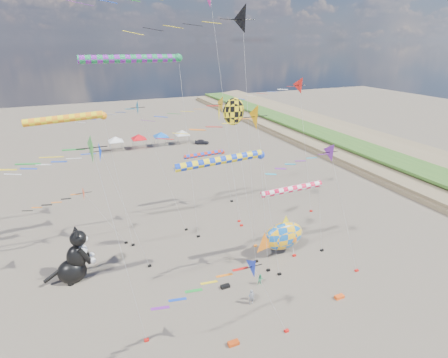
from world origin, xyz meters
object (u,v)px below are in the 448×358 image
cat_inflatable (73,255)px  parked_car (202,142)px  child_blue (251,295)px  fish_inflatable (283,236)px  child_green (260,280)px  person_adult (252,297)px

cat_inflatable → parked_car: 50.84m
cat_inflatable → child_blue: size_ratio=5.08×
fish_inflatable → parked_car: size_ratio=2.06×
cat_inflatable → fish_inflatable: (21.66, -4.21, -0.54)m
parked_car → cat_inflatable: bearing=171.1°
cat_inflatable → child_blue: (14.98, -9.67, -2.31)m
cat_inflatable → fish_inflatable: cat_inflatable is taller
cat_inflatable → child_green: (16.82, -8.07, -2.27)m
fish_inflatable → child_blue: (-6.68, -5.46, -1.77)m
child_blue → parked_car: bearing=54.1°
fish_inflatable → person_adult: (-6.92, -5.96, -1.56)m
person_adult → child_blue: size_ratio=1.37×
child_green → parked_car: (11.63, 50.14, -0.06)m
cat_inflatable → person_adult: cat_inflatable is taller
child_blue → fish_inflatable: bearing=18.0°
fish_inflatable → child_blue: size_ratio=5.88×
fish_inflatable → child_blue: bearing=-140.7°
child_green → child_blue: bearing=-121.4°
fish_inflatable → person_adult: fish_inflatable is taller
child_green → parked_car: bearing=94.5°
parked_car → child_green: bearing=-167.9°
child_green → child_blue: child_green is taller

